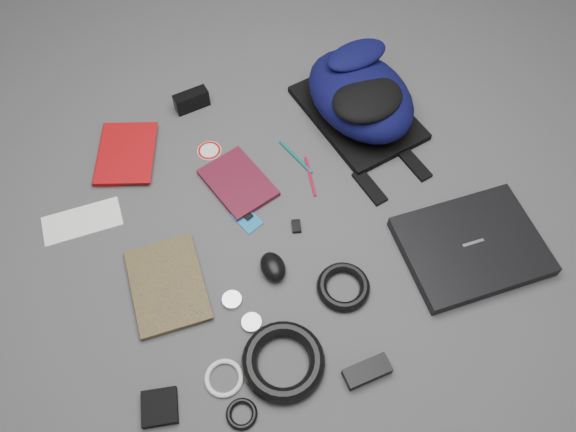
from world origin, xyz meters
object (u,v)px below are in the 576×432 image
object	(u,v)px
mouse	(273,267)
backpack	(360,95)
pouch	(160,407)
comic_book	(132,295)
laptop	(471,246)
textbook_red	(98,154)
power_brick	(367,371)
compact_camera	(192,100)
dvd_case	(238,183)

from	to	relation	value
mouse	backpack	bearing A→B (deg)	41.51
pouch	comic_book	bearing A→B (deg)	90.47
laptop	mouse	size ratio (longest dim) A/B	4.13
textbook_red	power_brick	bearing A→B (deg)	-41.92
power_brick	pouch	size ratio (longest dim) A/B	1.37
compact_camera	comic_book	bearing A→B (deg)	-126.41
laptop	comic_book	xyz separation A→B (m)	(-0.90, 0.18, -0.01)
comic_book	pouch	bearing A→B (deg)	-87.39
comic_book	mouse	size ratio (longest dim) A/B	2.88
textbook_red	power_brick	world-z (taller)	power_brick
backpack	pouch	xyz separation A→B (m)	(-0.81, -0.68, -0.08)
backpack	textbook_red	xyz separation A→B (m)	(-0.81, 0.12, -0.08)
power_brick	comic_book	bearing A→B (deg)	138.72
dvd_case	power_brick	distance (m)	0.65
laptop	mouse	world-z (taller)	mouse
laptop	textbook_red	size ratio (longest dim) A/B	1.60
laptop	pouch	world-z (taller)	laptop
mouse	compact_camera	bearing A→B (deg)	91.47
laptop	compact_camera	size ratio (longest dim) A/B	3.38
laptop	mouse	bearing A→B (deg)	168.74
textbook_red	pouch	xyz separation A→B (m)	(0.00, -0.79, -0.00)
compact_camera	power_brick	size ratio (longest dim) A/B	0.96
dvd_case	pouch	xyz separation A→B (m)	(-0.37, -0.55, 0.00)
dvd_case	power_brick	size ratio (longest dim) A/B	1.87
compact_camera	power_brick	world-z (taller)	compact_camera
dvd_case	compact_camera	bearing A→B (deg)	80.70
power_brick	dvd_case	bearing A→B (deg)	98.43
laptop	dvd_case	size ratio (longest dim) A/B	1.73
dvd_case	compact_camera	size ratio (longest dim) A/B	1.95
laptop	comic_book	bearing A→B (deg)	170.66
compact_camera	mouse	world-z (taller)	compact_camera
backpack	laptop	xyz separation A→B (m)	(0.09, -0.55, -0.07)
comic_book	dvd_case	bearing A→B (deg)	35.93
backpack	mouse	xyz separation A→B (m)	(-0.44, -0.43, -0.07)
compact_camera	mouse	xyz separation A→B (m)	(0.05, -0.64, -0.01)
pouch	dvd_case	bearing A→B (deg)	56.37
dvd_case	pouch	world-z (taller)	pouch
comic_book	pouch	size ratio (longest dim) A/B	3.11
comic_book	pouch	world-z (taller)	pouch
textbook_red	compact_camera	bearing A→B (deg)	35.53
backpack	textbook_red	distance (m)	0.82
laptop	compact_camera	xyz separation A→B (m)	(-0.58, 0.77, 0.01)
pouch	power_brick	bearing A→B (deg)	-10.50
backpack	compact_camera	xyz separation A→B (m)	(-0.49, 0.22, -0.06)
dvd_case	pouch	size ratio (longest dim) A/B	2.57
comic_book	pouch	xyz separation A→B (m)	(0.00, -0.30, 0.00)
comic_book	power_brick	xyz separation A→B (m)	(0.49, -0.39, 0.00)
mouse	textbook_red	bearing A→B (deg)	121.28
textbook_red	mouse	world-z (taller)	mouse
comic_book	pouch	distance (m)	0.30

